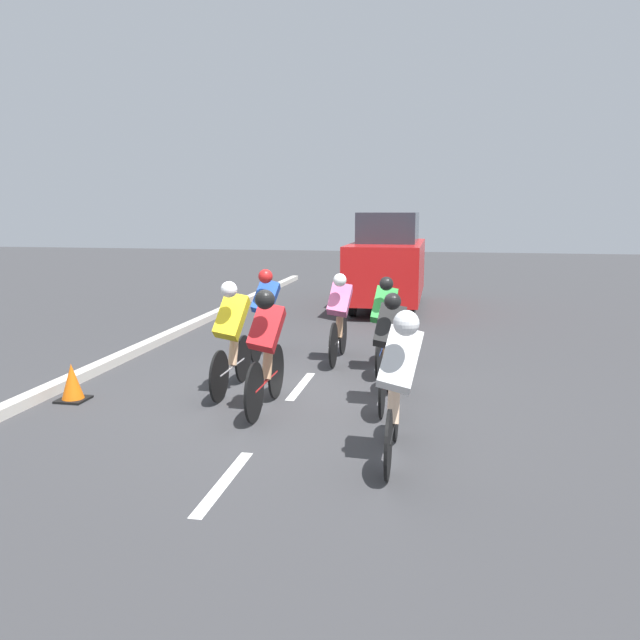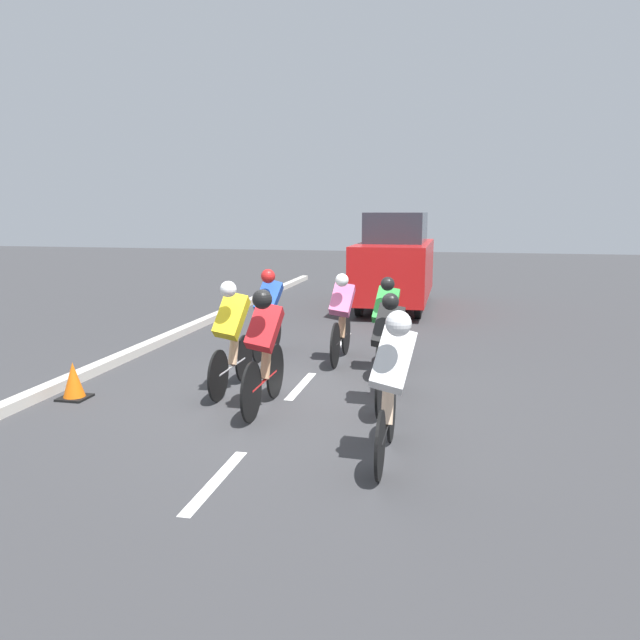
{
  "view_description": "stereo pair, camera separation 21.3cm",
  "coord_description": "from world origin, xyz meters",
  "px_view_note": "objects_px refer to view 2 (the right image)",
  "views": [
    {
      "loc": [
        -1.86,
        7.76,
        2.43
      ],
      "look_at": [
        -0.27,
        -0.48,
        0.95
      ],
      "focal_mm": 35.0,
      "sensor_mm": 36.0,
      "label": 1
    },
    {
      "loc": [
        -2.07,
        7.72,
        2.43
      ],
      "look_at": [
        -0.27,
        -0.48,
        0.95
      ],
      "focal_mm": 35.0,
      "sensor_mm": 36.0,
      "label": 2
    }
  ],
  "objects_px": {
    "cyclist_yellow": "(231,334)",
    "cyclist_white": "(391,380)",
    "cyclist_green": "(385,322)",
    "cyclist_blue": "(268,310)",
    "support_car": "(395,261)",
    "cyclist_red": "(264,347)",
    "traffic_cone": "(73,381)",
    "cyclist_black": "(387,347)",
    "cyclist_pink": "(342,316)"
  },
  "relations": [
    {
      "from": "cyclist_yellow",
      "to": "cyclist_white",
      "type": "bearing_deg",
      "value": 140.29
    },
    {
      "from": "cyclist_green",
      "to": "cyclist_blue",
      "type": "height_order",
      "value": "cyclist_blue"
    },
    {
      "from": "cyclist_white",
      "to": "support_car",
      "type": "height_order",
      "value": "support_car"
    },
    {
      "from": "cyclist_red",
      "to": "cyclist_blue",
      "type": "bearing_deg",
      "value": -73.91
    },
    {
      "from": "cyclist_green",
      "to": "traffic_cone",
      "type": "xyz_separation_m",
      "value": [
        3.79,
        2.28,
        -0.53
      ]
    },
    {
      "from": "cyclist_white",
      "to": "cyclist_black",
      "type": "height_order",
      "value": "cyclist_white"
    },
    {
      "from": "cyclist_blue",
      "to": "support_car",
      "type": "height_order",
      "value": "support_car"
    },
    {
      "from": "cyclist_pink",
      "to": "traffic_cone",
      "type": "xyz_separation_m",
      "value": [
        3.04,
        2.76,
        -0.52
      ]
    },
    {
      "from": "cyclist_green",
      "to": "traffic_cone",
      "type": "relative_size",
      "value": 3.38
    },
    {
      "from": "cyclist_yellow",
      "to": "support_car",
      "type": "relative_size",
      "value": 0.37
    },
    {
      "from": "cyclist_green",
      "to": "cyclist_black",
      "type": "relative_size",
      "value": 0.95
    },
    {
      "from": "cyclist_black",
      "to": "cyclist_white",
      "type": "bearing_deg",
      "value": 97.6
    },
    {
      "from": "cyclist_black",
      "to": "cyclist_blue",
      "type": "bearing_deg",
      "value": -45.39
    },
    {
      "from": "cyclist_white",
      "to": "cyclist_yellow",
      "type": "relative_size",
      "value": 0.99
    },
    {
      "from": "cyclist_green",
      "to": "cyclist_pink",
      "type": "xyz_separation_m",
      "value": [
        0.75,
        -0.48,
        -0.02
      ]
    },
    {
      "from": "cyclist_white",
      "to": "cyclist_red",
      "type": "bearing_deg",
      "value": -37.15
    },
    {
      "from": "cyclist_white",
      "to": "cyclist_blue",
      "type": "distance_m",
      "value": 4.71
    },
    {
      "from": "cyclist_green",
      "to": "support_car",
      "type": "xyz_separation_m",
      "value": [
        0.47,
        -6.34,
        0.41
      ]
    },
    {
      "from": "cyclist_green",
      "to": "cyclist_yellow",
      "type": "height_order",
      "value": "cyclist_yellow"
    },
    {
      "from": "cyclist_red",
      "to": "cyclist_yellow",
      "type": "height_order",
      "value": "cyclist_yellow"
    },
    {
      "from": "cyclist_green",
      "to": "cyclist_pink",
      "type": "relative_size",
      "value": 0.98
    },
    {
      "from": "cyclist_pink",
      "to": "cyclist_black",
      "type": "distance_m",
      "value": 2.4
    },
    {
      "from": "cyclist_red",
      "to": "support_car",
      "type": "xyz_separation_m",
      "value": [
        -0.74,
        -8.56,
        0.37
      ]
    },
    {
      "from": "cyclist_green",
      "to": "cyclist_red",
      "type": "distance_m",
      "value": 2.53
    },
    {
      "from": "cyclist_red",
      "to": "cyclist_yellow",
      "type": "relative_size",
      "value": 1.02
    },
    {
      "from": "cyclist_green",
      "to": "cyclist_blue",
      "type": "distance_m",
      "value": 2.08
    },
    {
      "from": "cyclist_black",
      "to": "cyclist_red",
      "type": "relative_size",
      "value": 1.03
    },
    {
      "from": "cyclist_white",
      "to": "traffic_cone",
      "type": "height_order",
      "value": "cyclist_white"
    },
    {
      "from": "cyclist_pink",
      "to": "traffic_cone",
      "type": "bearing_deg",
      "value": 42.2
    },
    {
      "from": "cyclist_black",
      "to": "cyclist_red",
      "type": "bearing_deg",
      "value": 19.38
    },
    {
      "from": "cyclist_pink",
      "to": "support_car",
      "type": "distance_m",
      "value": 5.88
    },
    {
      "from": "cyclist_green",
      "to": "cyclist_yellow",
      "type": "distance_m",
      "value": 2.43
    },
    {
      "from": "cyclist_green",
      "to": "cyclist_red",
      "type": "relative_size",
      "value": 0.98
    },
    {
      "from": "cyclist_black",
      "to": "cyclist_green",
      "type": "bearing_deg",
      "value": -82.74
    },
    {
      "from": "cyclist_blue",
      "to": "cyclist_red",
      "type": "distance_m",
      "value": 2.87
    },
    {
      "from": "cyclist_pink",
      "to": "cyclist_yellow",
      "type": "height_order",
      "value": "cyclist_yellow"
    },
    {
      "from": "cyclist_black",
      "to": "traffic_cone",
      "type": "height_order",
      "value": "cyclist_black"
    },
    {
      "from": "cyclist_red",
      "to": "traffic_cone",
      "type": "distance_m",
      "value": 2.65
    },
    {
      "from": "cyclist_green",
      "to": "cyclist_white",
      "type": "distance_m",
      "value": 3.51
    },
    {
      "from": "cyclist_red",
      "to": "cyclist_yellow",
      "type": "distance_m",
      "value": 0.95
    },
    {
      "from": "cyclist_blue",
      "to": "cyclist_yellow",
      "type": "bearing_deg",
      "value": 93.52
    },
    {
      "from": "cyclist_blue",
      "to": "traffic_cone",
      "type": "height_order",
      "value": "cyclist_blue"
    },
    {
      "from": "support_car",
      "to": "cyclist_blue",
      "type": "bearing_deg",
      "value": 75.14
    },
    {
      "from": "cyclist_blue",
      "to": "traffic_cone",
      "type": "distance_m",
      "value": 3.38
    },
    {
      "from": "cyclist_white",
      "to": "support_car",
      "type": "xyz_separation_m",
      "value": [
        0.92,
        -9.82,
        0.34
      ]
    },
    {
      "from": "cyclist_green",
      "to": "cyclist_pink",
      "type": "bearing_deg",
      "value": -32.48
    },
    {
      "from": "traffic_cone",
      "to": "cyclist_yellow",
      "type": "bearing_deg",
      "value": -159.04
    },
    {
      "from": "cyclist_black",
      "to": "cyclist_yellow",
      "type": "xyz_separation_m",
      "value": [
        2.1,
        -0.17,
        0.05
      ]
    },
    {
      "from": "cyclist_white",
      "to": "cyclist_red",
      "type": "xyz_separation_m",
      "value": [
        1.67,
        -1.26,
        -0.02
      ]
    },
    {
      "from": "cyclist_black",
      "to": "traffic_cone",
      "type": "bearing_deg",
      "value": 7.95
    }
  ]
}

